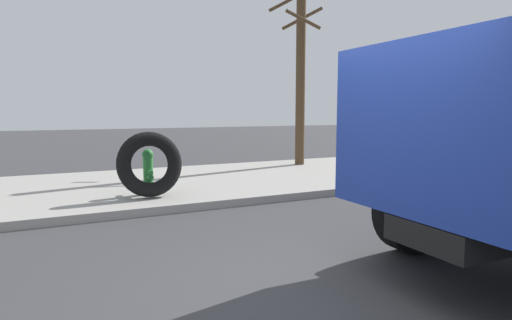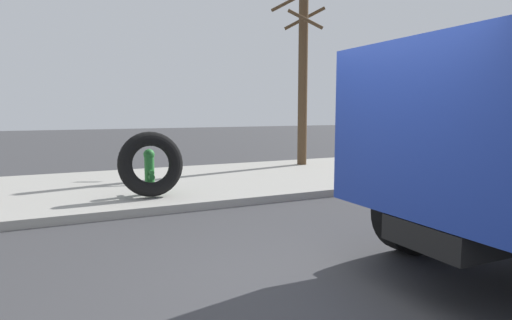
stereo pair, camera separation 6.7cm
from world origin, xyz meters
name	(u,v)px [view 2 (the right image)]	position (x,y,z in m)	size (l,w,h in m)	color
ground_plane	(335,300)	(0.00, 0.00, 0.00)	(80.00, 80.00, 0.00)	#38383A
sidewalk_curb	(164,185)	(0.00, 6.50, 0.07)	(36.00, 5.00, 0.15)	#99968E
fire_hydrant	(150,170)	(-0.60, 5.17, 0.62)	(0.21, 0.48, 0.88)	#2D8438
loose_tire	(151,164)	(-0.64, 4.86, 0.77)	(1.22, 1.22, 0.27)	black
bare_tree	(303,59)	(4.53, 7.88, 3.26)	(1.58, 1.59, 5.99)	#4C3823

